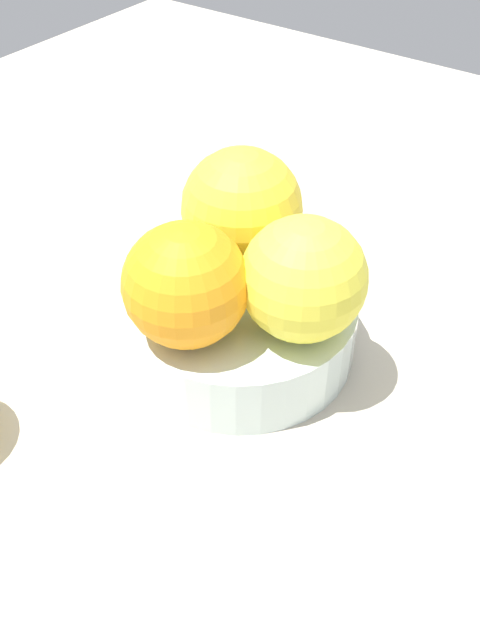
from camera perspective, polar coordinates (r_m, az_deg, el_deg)
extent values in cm
cube|color=#BCB29E|center=(49.20, 0.00, -3.18)|extent=(110.00, 110.00, 2.00)
cylinder|color=silver|center=(48.22, 0.00, -2.00)|extent=(9.56, 9.56, 0.79)
cylinder|color=silver|center=(47.00, 0.00, -0.40)|extent=(15.41, 15.41, 4.41)
sphere|color=orange|center=(40.81, -4.43, 2.85)|extent=(7.56, 7.56, 7.56)
sphere|color=yellow|center=(41.35, 5.30, 3.44)|extent=(7.62, 7.62, 7.62)
sphere|color=yellow|center=(46.89, 0.14, 9.09)|extent=(8.10, 8.10, 8.10)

